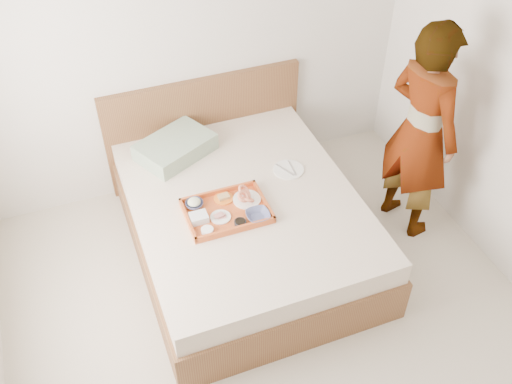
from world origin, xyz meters
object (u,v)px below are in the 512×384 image
Objects in this scene: dinner_plate at (288,170)px; person at (421,133)px; bed at (245,224)px; tray at (227,211)px.

dinner_plate is 0.99m from person.
dinner_plate is at bearing 21.67° from bed.
tray is 2.48× the size of dinner_plate.
tray is at bearing 75.59° from person.
tray reaches higher than bed.
bed is 8.68× the size of dinner_plate.
bed is at bearing -158.33° from dinner_plate.
bed is 1.16× the size of person.
tray is (-0.17, -0.11, 0.29)m from bed.
tray is 0.64m from dinner_plate.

